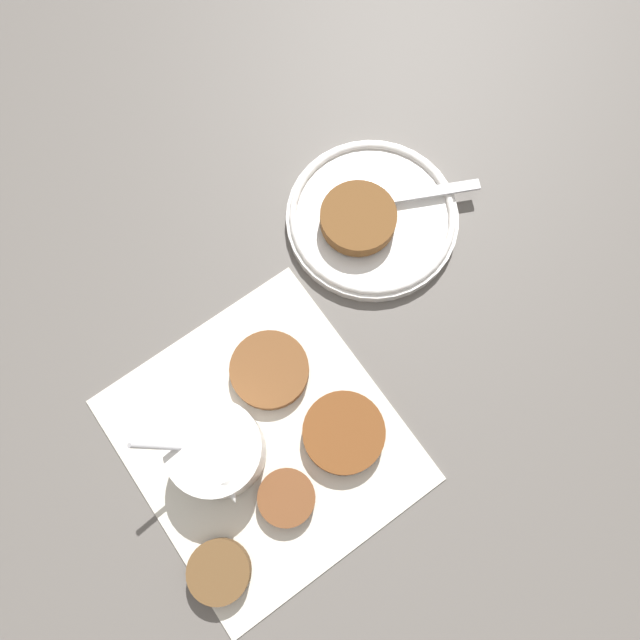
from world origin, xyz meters
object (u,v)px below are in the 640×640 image
at_px(serving_plate, 372,218).
at_px(fritter_on_plate, 358,218).
at_px(fork, 390,198).
at_px(sauce_bowl, 217,451).

xyz_separation_m(serving_plate, fritter_on_plate, (0.00, -0.02, 0.02)).
height_order(fritter_on_plate, fork, fritter_on_plate).
bearing_deg(sauce_bowl, fritter_on_plate, 125.60).
distance_m(serving_plate, fork, 0.03).
distance_m(sauce_bowl, fritter_on_plate, 0.29).
distance_m(sauce_bowl, fork, 0.33).
distance_m(sauce_bowl, serving_plate, 0.30).
relative_size(serving_plate, fork, 1.16).
distance_m(fritter_on_plate, fork, 0.05).
bearing_deg(serving_plate, fork, 108.50).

